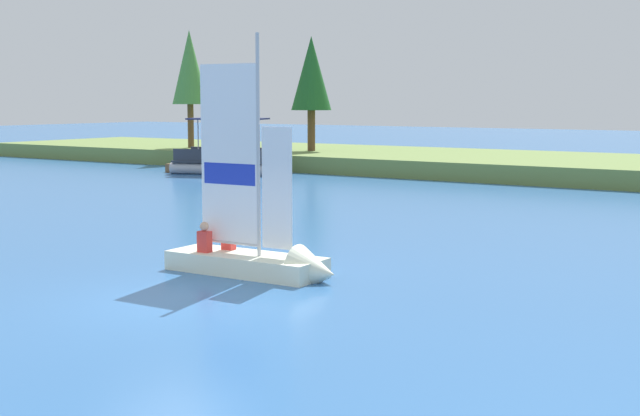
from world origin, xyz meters
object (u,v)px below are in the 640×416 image
at_px(shoreline_tree_left, 190,68).
at_px(pontoon_boat, 229,160).
at_px(shoreline_tree_midleft, 311,74).
at_px(wooden_dock, 201,166).
at_px(sailboat, 267,257).

height_order(shoreline_tree_left, pontoon_boat, shoreline_tree_left).
bearing_deg(shoreline_tree_midleft, wooden_dock, -119.44).
distance_m(shoreline_tree_left, sailboat, 35.76).
bearing_deg(wooden_dock, shoreline_tree_midleft, 60.56).
xyz_separation_m(shoreline_tree_left, pontoon_boat, (7.29, -5.25, -5.02)).
distance_m(wooden_dock, sailboat, 28.78).
distance_m(shoreline_tree_left, shoreline_tree_midleft, 8.17).
relative_size(shoreline_tree_left, pontoon_boat, 1.17).
relative_size(shoreline_tree_left, wooden_dock, 1.75).
bearing_deg(wooden_dock, shoreline_tree_left, 136.45).
bearing_deg(sailboat, pontoon_boat, 129.68).
xyz_separation_m(shoreline_tree_left, wooden_dock, (4.78, -4.54, -5.48)).
bearing_deg(wooden_dock, pontoon_boat, -15.82).
bearing_deg(shoreline_tree_left, sailboat, -45.50).
distance_m(shoreline_tree_midleft, wooden_dock, 8.34).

